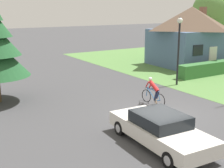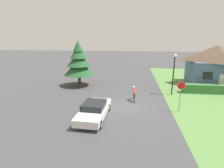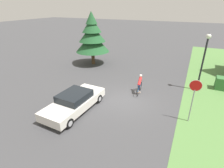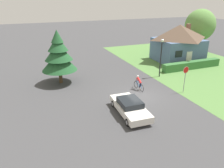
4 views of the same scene
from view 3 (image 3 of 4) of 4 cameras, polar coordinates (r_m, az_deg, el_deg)
ground_plane at (r=13.28m, az=4.00°, el=-5.14°), size 140.00×140.00×0.00m
sedan_left_lane at (r=11.96m, az=-12.08°, el=-5.66°), size 2.12×4.88×1.30m
cyclist at (r=14.10m, az=8.99°, el=-0.23°), size 0.44×1.83×1.51m
stop_sign at (r=11.05m, az=25.21°, el=-2.74°), size 0.68×0.07×2.76m
street_lamp at (r=15.39m, az=28.03°, el=8.86°), size 0.37×0.37×4.68m
conifer_tall_near at (r=20.70m, az=-6.50°, el=15.13°), size 3.86×3.86×5.94m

